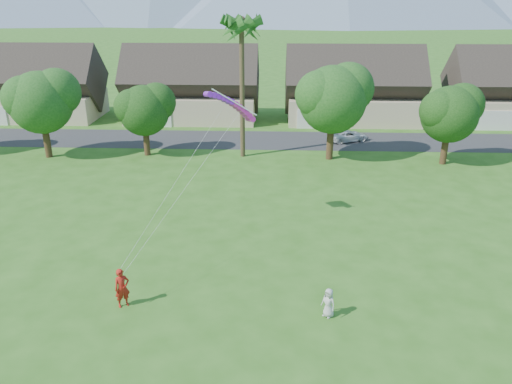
# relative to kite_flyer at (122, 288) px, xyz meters

# --- Properties ---
(ground) EXTENTS (500.00, 500.00, 0.00)m
(ground) POSITION_rel_kite_flyer_xyz_m (6.22, -4.28, -1.00)
(ground) COLOR #2D6019
(ground) RESTS_ON ground
(street) EXTENTS (90.00, 7.00, 0.01)m
(street) POSITION_rel_kite_flyer_xyz_m (6.22, 29.72, -1.00)
(street) COLOR #2D2D30
(street) RESTS_ON ground
(kite_flyer) EXTENTS (0.88, 0.81, 2.01)m
(kite_flyer) POSITION_rel_kite_flyer_xyz_m (0.00, 0.00, 0.00)
(kite_flyer) COLOR #AB1D13
(kite_flyer) RESTS_ON ground
(watcher) EXTENTS (0.85, 0.83, 1.47)m
(watcher) POSITION_rel_kite_flyer_xyz_m (9.87, -0.44, -0.27)
(watcher) COLOR #B9BAB5
(watcher) RESTS_ON ground
(parked_car) EXTENTS (4.46, 3.30, 1.13)m
(parked_car) POSITION_rel_kite_flyer_xyz_m (14.71, 29.72, -0.44)
(parked_car) COLOR white
(parked_car) RESTS_ON ground
(houses_row) EXTENTS (72.75, 8.19, 8.86)m
(houses_row) POSITION_rel_kite_flyer_xyz_m (6.72, 38.71, 2.44)
(houses_row) COLOR beige
(houses_row) RESTS_ON ground
(tree_row) EXTENTS (62.27, 6.67, 8.45)m
(tree_row) POSITION_rel_kite_flyer_xyz_m (5.08, 23.64, 3.88)
(tree_row) COLOR #47301C
(tree_row) RESTS_ON ground
(fan_palm) EXTENTS (3.00, 3.00, 13.80)m
(fan_palm) POSITION_rel_kite_flyer_xyz_m (4.22, 24.22, 10.80)
(fan_palm) COLOR #4C3D26
(fan_palm) RESTS_ON ground
(parafoil_kite) EXTENTS (3.50, 1.42, 0.50)m
(parafoil_kite) POSITION_rel_kite_flyer_xyz_m (4.63, 9.26, 7.10)
(parafoil_kite) COLOR purple
(parafoil_kite) RESTS_ON ground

